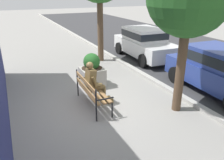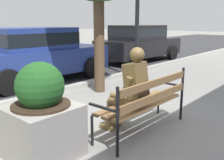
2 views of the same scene
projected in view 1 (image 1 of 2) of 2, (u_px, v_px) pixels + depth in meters
The scene contains 7 objects.
ground_plane at pixel (93, 107), 6.96m from camera, with size 80.00×80.00×0.00m, color gray.
curb_stone at pixel (169, 89), 8.09m from camera, with size 60.00×0.20×0.12m, color #B2AFA8.
park_bench at pixel (91, 90), 6.86m from camera, with size 1.81×0.56×0.95m.
bronze_statue_seated at pixel (95, 83), 7.05m from camera, with size 0.62×0.79×1.37m.
concrete_planter at pixel (92, 72), 8.34m from camera, with size 0.82×0.82×1.26m.
parked_car_white at pixel (145, 42), 11.74m from camera, with size 4.17×2.07×1.56m.
parked_car_blue at pixel (221, 69), 7.73m from camera, with size 4.17×2.07×1.56m.
Camera 1 is at (5.82, -2.10, 3.36)m, focal length 36.35 mm.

